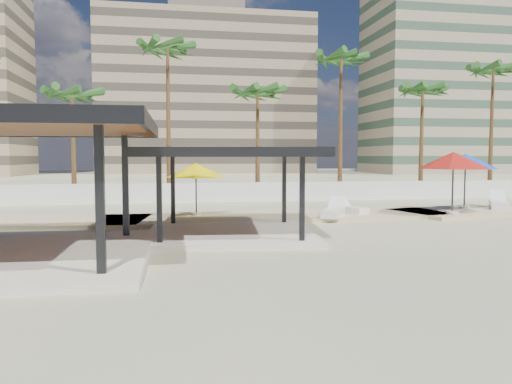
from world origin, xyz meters
TOP-DOWN VIEW (x-y plane):
  - ground at (0.00, 0.00)m, footprint 200.00×200.00m
  - promenade at (2.00, 7.67)m, footprint 44.45×7.97m
  - boundary_wall at (0.00, 16.00)m, footprint 56.00×0.30m
  - building_mid at (4.00, 78.00)m, footprint 38.00×16.00m
  - building_east at (48.00, 66.00)m, footprint 32.00×15.00m
  - pavilion_central at (-0.91, 2.32)m, footprint 6.78×6.78m
  - pavilion_west at (-7.28, -1.02)m, footprint 7.77×7.77m
  - umbrella_b at (-1.83, 7.43)m, footprint 2.86×2.86m
  - umbrella_c at (9.92, 5.80)m, footprint 3.63×3.63m
  - umbrella_d at (11.88, 7.89)m, footprint 3.86×3.86m
  - lounger_b at (4.17, 5.84)m, footprint 1.69×2.28m
  - lounger_c at (5.49, 7.12)m, footprint 1.17×1.96m
  - lounger_d at (13.71, 7.70)m, footprint 1.94×2.46m
  - palm_c at (-9.00, 18.10)m, footprint 3.00×3.00m
  - palm_d at (-3.00, 18.90)m, footprint 3.00×3.00m
  - palm_e at (3.00, 18.40)m, footprint 3.00×3.00m
  - palm_f at (9.00, 18.60)m, footprint 3.00×3.00m
  - palm_g at (15.00, 18.20)m, footprint 3.00×3.00m
  - palm_h at (21.00, 18.80)m, footprint 3.00×3.00m

SIDE VIEW (x-z plane):
  - ground at x=0.00m, z-range 0.00..0.00m
  - promenade at x=2.00m, z-range -0.06..0.18m
  - lounger_c at x=5.49m, z-range 0.00..0.70m
  - lounger_b at x=4.17m, z-range -0.04..0.80m
  - lounger_d at x=13.71m, z-range -0.06..0.86m
  - boundary_wall at x=0.00m, z-range 0.00..1.20m
  - pavilion_central at x=-0.91m, z-range 0.30..3.43m
  - umbrella_b at x=-1.83m, z-range 1.03..3.40m
  - pavilion_west at x=-7.28m, z-range 0.37..4.24m
  - umbrella_d at x=11.88m, z-range 1.19..3.99m
  - umbrella_c at x=9.92m, z-range 1.22..4.10m
  - palm_c at x=-9.00m, z-range 2.72..10.31m
  - palm_e at x=3.00m, z-range 2.92..10.94m
  - palm_g at x=15.00m, z-range 3.10..11.52m
  - palm_h at x=21.00m, z-range 3.86..14.02m
  - palm_f at x=9.00m, z-range 4.02..14.54m
  - palm_d at x=-3.00m, z-range 4.16..15.03m
  - building_mid at x=4.00m, z-range -0.93..29.47m
  - building_east at x=48.00m, z-range -0.93..35.47m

